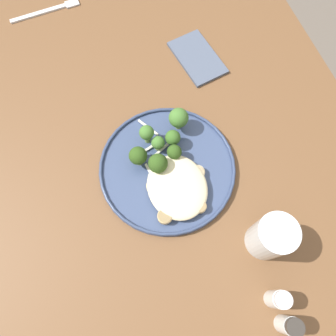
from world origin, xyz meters
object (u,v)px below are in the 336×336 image
dinner_fork (48,11)px  pepper_shaker (289,326)px  seared_scallop_tiny_bay (197,173)px  broccoli_floret_left_leaning (138,156)px  folded_napkin (197,58)px  broccoli_floret_small_sprig (147,133)px  broccoli_floret_right_tilted (179,118)px  seared_scallop_left_edge (200,207)px  water_glass (270,237)px  dinner_plate (168,170)px  seared_scallop_front_small (160,177)px  broccoli_floret_tall_stalk (158,165)px  broccoli_floret_split_head (173,138)px  broccoli_floret_near_rim (174,152)px  broccoli_floret_center_pile (158,143)px  salt_shaker (278,299)px  seared_scallop_center_golden (181,192)px  seared_scallop_tilted_round (154,186)px  seared_scallop_large_seared (167,216)px

dinner_fork → pepper_shaker: size_ratio=2.79×
seared_scallop_tiny_bay → broccoli_floret_left_leaning: (-0.07, -0.11, 0.02)m
seared_scallop_tiny_bay → folded_napkin: 0.31m
broccoli_floret_small_sprig → broccoli_floret_right_tilted: bearing=98.3°
seared_scallop_left_edge → water_glass: 0.14m
dinner_plate → seared_scallop_left_edge: size_ratio=11.89×
seared_scallop_front_small → dinner_fork: bearing=-166.0°
broccoli_floret_tall_stalk → broccoli_floret_split_head: size_ratio=1.28×
broccoli_floret_near_rim → broccoli_floret_center_pile: size_ratio=1.13×
salt_shaker → pepper_shaker: (0.04, 0.00, 0.00)m
broccoli_floret_small_sprig → dinner_fork: 0.48m
broccoli_floret_center_pile → broccoli_floret_small_sprig: size_ratio=0.75×
folded_napkin → salt_shaker: (0.56, -0.06, 0.03)m
broccoli_floret_small_sprig → dinner_fork: (-0.46, -0.14, -0.04)m
dinner_fork → folded_napkin: 0.42m
seared_scallop_center_golden → seared_scallop_left_edge: 0.05m
water_glass → folded_napkin: water_glass is taller
seared_scallop_tilted_round → broccoli_floret_near_rim: broccoli_floret_near_rim is taller
seared_scallop_front_small → broccoli_floret_small_sprig: size_ratio=0.58×
seared_scallop_left_edge → salt_shaker: (0.20, 0.07, 0.01)m
seared_scallop_tilted_round → broccoli_floret_right_tilted: broccoli_floret_right_tilted is taller
seared_scallop_left_edge → seared_scallop_large_seared: 0.07m
broccoli_floret_tall_stalk → folded_napkin: (-0.26, 0.18, -0.04)m
broccoli_floret_center_pile → broccoli_floret_right_tilted: (-0.03, 0.06, 0.02)m
broccoli_floret_near_rim → folded_napkin: bearing=149.2°
broccoli_floret_center_pile → pepper_shaker: (0.40, 0.11, -0.00)m
seared_scallop_front_small → broccoli_floret_split_head: 0.09m
seared_scallop_left_edge → seared_scallop_tilted_round: seared_scallop_left_edge is taller
broccoli_floret_small_sprig → pepper_shaker: pepper_shaker is taller
seared_scallop_center_golden → broccoli_floret_split_head: size_ratio=0.61×
dinner_plate → broccoli_floret_tall_stalk: bearing=-97.0°
salt_shaker → seared_scallop_large_seared: bearing=-146.2°
dinner_fork → salt_shaker: (0.84, 0.26, 0.03)m
pepper_shaker → broccoli_floret_split_head: bearing=-169.4°
seared_scallop_tiny_bay → salt_shaker: salt_shaker is taller
broccoli_floret_center_pile → dinner_plate: bearing=4.1°
seared_scallop_tilted_round → broccoli_floret_tall_stalk: (-0.03, 0.02, 0.03)m
seared_scallop_center_golden → folded_napkin: seared_scallop_center_golden is taller
seared_scallop_large_seared → seared_scallop_center_golden: bearing=132.1°
broccoli_floret_tall_stalk → dinner_fork: broccoli_floret_tall_stalk is taller
seared_scallop_front_small → seared_scallop_left_edge: (0.09, 0.06, 0.00)m
folded_napkin → seared_scallop_front_small: bearing=-34.1°
broccoli_floret_left_leaning → broccoli_floret_small_sprig: (-0.04, 0.03, 0.00)m
broccoli_floret_tall_stalk → broccoli_floret_right_tilted: (-0.09, 0.07, 0.00)m
seared_scallop_left_edge → seared_scallop_tilted_round: bearing=-133.6°
broccoli_floret_near_rim → broccoli_floret_center_pile: broccoli_floret_near_rim is taller
broccoli_floret_left_leaning → broccoli_floret_right_tilted: 0.12m
seared_scallop_large_seared → water_glass: bearing=58.1°
broccoli_floret_right_tilted → folded_napkin: (-0.17, 0.11, -0.05)m
broccoli_floret_small_sprig → seared_scallop_tilted_round: bearing=-9.6°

